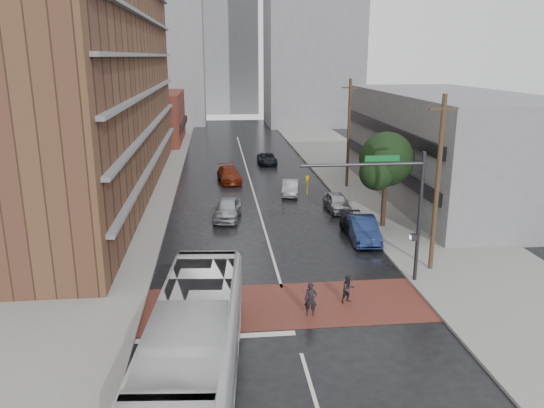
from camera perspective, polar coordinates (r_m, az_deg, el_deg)
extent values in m
plane|color=black|center=(26.32, 1.75, -11.27)|extent=(160.00, 160.00, 0.00)
cube|color=brown|center=(26.75, 1.61, -10.77)|extent=(14.00, 5.00, 0.02)
cube|color=gray|center=(50.35, -15.32, 1.47)|extent=(9.00, 90.00, 0.15)
cube|color=gray|center=(51.82, 10.65, 2.15)|extent=(9.00, 90.00, 0.15)
cube|color=brown|center=(48.49, -19.79, 17.23)|extent=(10.00, 44.00, 28.00)
cube|color=maroon|center=(78.19, -12.62, 9.07)|extent=(8.00, 16.00, 7.00)
cube|color=gray|center=(48.12, 18.36, 5.98)|extent=(11.00, 26.00, 9.00)
cube|color=gray|center=(101.89, -12.73, 17.56)|extent=(18.00, 16.00, 32.00)
cube|color=gray|center=(96.99, 4.42, 19.17)|extent=(16.00, 14.00, 36.00)
cube|color=gray|center=(118.29, -4.68, 15.61)|extent=(12.00, 10.00, 24.00)
cylinder|color=#332319|center=(38.45, 11.96, 0.35)|extent=(0.36, 0.36, 4.00)
sphere|color=black|center=(37.79, 12.21, 4.74)|extent=(3.80, 3.80, 3.80)
sphere|color=black|center=(36.93, 11.19, 3.28)|extent=(2.40, 2.40, 2.40)
sphere|color=black|center=(38.90, 12.92, 4.10)|extent=(2.60, 2.60, 2.60)
cylinder|color=#2D2D33|center=(29.04, 15.55, -1.58)|extent=(0.20, 0.20, 7.20)
cylinder|color=#2D2D33|center=(27.30, 9.73, 4.20)|extent=(6.40, 0.16, 0.16)
imported|color=gold|center=(26.89, 3.88, 2.03)|extent=(0.20, 0.16, 1.00)
cube|color=#0C5926|center=(27.53, 11.77, 4.82)|extent=(1.80, 0.05, 0.30)
cube|color=#2D2D33|center=(29.25, 14.95, -3.47)|extent=(0.30, 0.30, 0.35)
cylinder|color=#473321|center=(30.59, 17.35, 1.86)|extent=(0.26, 0.26, 10.00)
cube|color=#473321|center=(29.92, 18.00, 9.69)|extent=(1.60, 0.12, 0.12)
cylinder|color=#473321|center=(49.25, 8.23, 7.40)|extent=(0.26, 0.26, 10.00)
cube|color=#473321|center=(48.84, 8.43, 12.28)|extent=(1.60, 0.12, 0.12)
imported|color=silver|center=(19.87, -8.43, -15.18)|extent=(4.10, 13.01, 3.56)
imported|color=black|center=(25.46, 4.19, -10.20)|extent=(0.66, 0.49, 1.66)
imported|color=black|center=(26.96, 8.21, -9.06)|extent=(0.83, 0.73, 1.44)
imported|color=#ADAEB6|center=(40.15, -4.83, -0.51)|extent=(2.51, 4.83, 1.57)
imported|color=#A9ABB1|center=(47.03, 1.97, 1.76)|extent=(1.99, 4.10, 1.29)
imported|color=#661C0B|center=(52.15, -4.63, 3.19)|extent=(2.57, 5.21, 1.45)
imported|color=black|center=(60.66, -0.53, 4.89)|extent=(2.08, 4.41, 1.22)
imported|color=#16244E|center=(35.77, 9.76, -2.71)|extent=(2.03, 4.94, 1.59)
imported|color=black|center=(36.74, 9.33, -2.45)|extent=(2.11, 4.50, 1.27)
imported|color=#A4A5AC|center=(42.53, 6.99, 0.23)|extent=(1.76, 4.15, 1.40)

